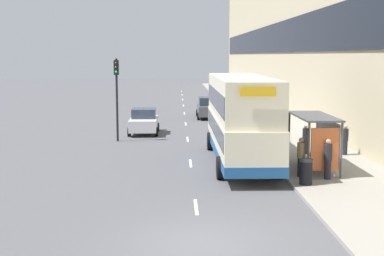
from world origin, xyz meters
The scene contains 22 objects.
ground_plane centered at (0.00, 0.00, 0.00)m, with size 220.00×220.00×0.00m, color #515156.
pavement centered at (6.50, 38.50, 0.07)m, with size 5.00×93.00×0.14m.
terrace_facade centered at (10.49, 38.50, 7.80)m, with size 3.10×93.00×15.61m.
lane_mark_0 centered at (0.00, 3.64, 0.01)m, with size 0.12×2.00×0.01m.
lane_mark_1 centered at (0.00, 11.36, 0.01)m, with size 0.12×2.00×0.01m.
lane_mark_2 centered at (0.00, 19.07, 0.01)m, with size 0.12×2.00×0.01m.
lane_mark_3 centered at (0.00, 26.79, 0.01)m, with size 0.12×2.00×0.01m.
lane_mark_4 centered at (0.00, 34.50, 0.01)m, with size 0.12×2.00×0.01m.
lane_mark_5 centered at (0.00, 42.22, 0.01)m, with size 0.12×2.00×0.01m.
lane_mark_6 centered at (0.00, 49.93, 0.01)m, with size 0.12×2.00×0.01m.
lane_mark_7 centered at (0.00, 57.65, 0.01)m, with size 0.12×2.00×0.01m.
lane_mark_8 centered at (0.00, 65.36, 0.01)m, with size 0.12×2.00×0.01m.
bus_shelter centered at (5.77, 9.00, 1.88)m, with size 1.60×4.20×2.48m.
double_decker_bus_near centered at (2.47, 11.41, 2.29)m, with size 2.85×11.25×4.30m.
car_0 centered at (-2.95, 21.66, 0.85)m, with size 2.01×3.89×1.72m.
car_1 centered at (1.98, 30.71, 0.89)m, with size 1.95×4.42×1.81m.
pedestrian_at_shelter centered at (4.67, 7.72, 1.01)m, with size 0.34×0.34×1.71m.
pedestrian_1 centered at (6.14, 13.06, 0.94)m, with size 0.31×0.31×1.58m.
pedestrian_2 centered at (8.17, 12.71, 0.95)m, with size 0.32×0.32×1.59m.
pedestrian_4 centered at (5.69, 7.20, 1.02)m, with size 0.34×0.34×1.72m.
litter_bin centered at (4.55, 6.30, 0.67)m, with size 0.55×0.55×1.05m.
traffic_light_far_kerb centered at (-4.40, 18.42, 3.45)m, with size 0.30×0.32×5.15m.
Camera 1 is at (-0.65, -14.76, 5.35)m, focal length 50.00 mm.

